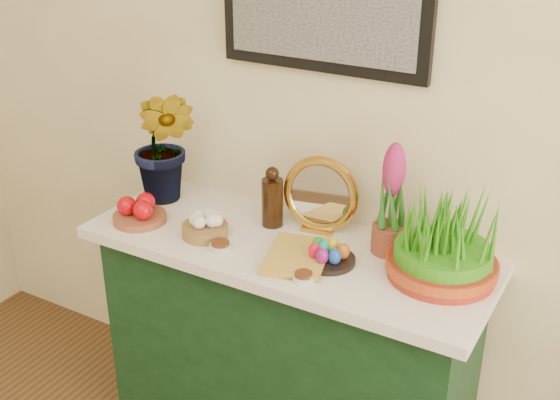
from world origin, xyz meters
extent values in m
cube|color=#FFF3BF|center=(0.00, 2.25, 1.35)|extent=(4.00, 0.04, 2.70)
cube|color=#153B1E|center=(-0.23, 2.00, 0.42)|extent=(1.30, 0.45, 0.85)
cube|color=white|center=(-0.23, 2.00, 0.87)|extent=(1.40, 0.55, 0.04)
imported|color=#2B6F22|center=(-0.79, 2.08, 1.18)|extent=(0.32, 0.29, 0.59)
cylinder|color=brown|center=(-0.77, 1.88, 0.90)|extent=(0.25, 0.25, 0.03)
cylinder|color=olive|center=(-0.50, 1.91, 0.91)|extent=(0.19, 0.19, 0.04)
cylinder|color=black|center=(-0.34, 2.10, 0.98)|extent=(0.08, 0.08, 0.17)
sphere|color=black|center=(-0.34, 2.10, 1.09)|extent=(0.05, 0.05, 0.05)
cube|color=gold|center=(-0.18, 2.13, 0.90)|extent=(0.12, 0.07, 0.02)
torus|color=gold|center=(-0.18, 2.15, 1.03)|extent=(0.28, 0.10, 0.27)
cylinder|color=silver|center=(-0.18, 2.14, 1.03)|extent=(0.21, 0.06, 0.21)
imported|color=gold|center=(-0.24, 1.89, 0.91)|extent=(0.24, 0.30, 0.04)
cylinder|color=silver|center=(-0.40, 1.85, 0.90)|extent=(0.08, 0.08, 0.02)
cylinder|color=#592D14|center=(-0.40, 1.85, 0.91)|extent=(0.06, 0.06, 0.01)
cylinder|color=silver|center=(-0.07, 1.82, 0.90)|extent=(0.07, 0.07, 0.02)
cylinder|color=#592D14|center=(-0.07, 1.82, 0.91)|extent=(0.06, 0.06, 0.01)
cylinder|color=black|center=(-0.05, 1.96, 0.90)|extent=(0.22, 0.22, 0.02)
ellipsoid|color=red|center=(-0.09, 1.93, 0.94)|extent=(0.04, 0.04, 0.05)
ellipsoid|color=#1848AA|center=(-0.02, 1.93, 0.94)|extent=(0.04, 0.04, 0.05)
ellipsoid|color=yellow|center=(-0.05, 1.99, 0.94)|extent=(0.04, 0.04, 0.05)
ellipsoid|color=#1A8F27|center=(-0.10, 1.97, 0.94)|extent=(0.04, 0.04, 0.05)
ellipsoid|color=#C35816|center=(-0.01, 1.97, 0.94)|extent=(0.04, 0.04, 0.05)
ellipsoid|color=#81176C|center=(-0.05, 1.91, 0.94)|extent=(0.04, 0.04, 0.05)
ellipsoid|color=#0DA79A|center=(-0.07, 1.96, 0.94)|extent=(0.04, 0.04, 0.05)
cylinder|color=brown|center=(0.09, 2.12, 0.94)|extent=(0.12, 0.12, 0.10)
ellipsoid|color=#BF266B|center=(0.09, 2.12, 1.18)|extent=(0.07, 0.07, 0.18)
cylinder|color=maroon|center=(0.29, 2.05, 0.92)|extent=(0.33, 0.33, 0.06)
cylinder|color=maroon|center=(0.29, 2.05, 0.93)|extent=(0.34, 0.34, 0.03)
camera|label=1|loc=(0.79, 0.18, 2.03)|focal=45.00mm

